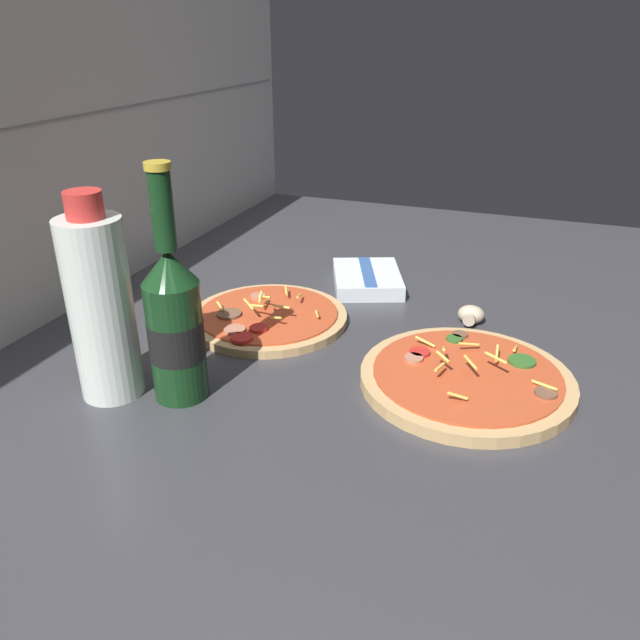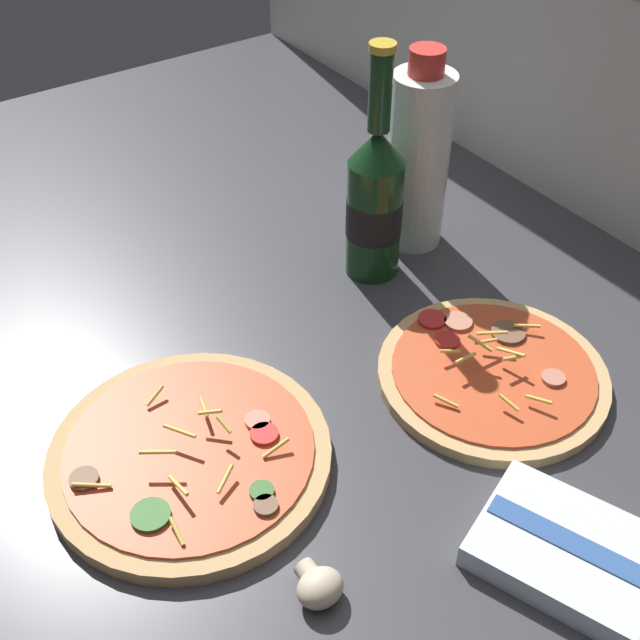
% 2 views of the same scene
% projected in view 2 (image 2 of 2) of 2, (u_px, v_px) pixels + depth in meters
% --- Properties ---
extents(counter_slab, '(1.60, 0.90, 0.03)m').
position_uv_depth(counter_slab, '(312.00, 388.00, 0.81)').
color(counter_slab, '#38383D').
rests_on(counter_slab, ground).
extents(pizza_near, '(0.26, 0.26, 0.04)m').
position_uv_depth(pizza_near, '(190.00, 455.00, 0.72)').
color(pizza_near, tan).
rests_on(pizza_near, counter_slab).
extents(pizza_far, '(0.23, 0.23, 0.05)m').
position_uv_depth(pizza_far, '(492.00, 373.00, 0.80)').
color(pizza_far, tan).
rests_on(pizza_far, counter_slab).
extents(beer_bottle, '(0.06, 0.06, 0.27)m').
position_uv_depth(beer_bottle, '(375.00, 200.00, 0.88)').
color(beer_bottle, '#143819').
rests_on(beer_bottle, counter_slab).
extents(oil_bottle, '(0.07, 0.07, 0.24)m').
position_uv_depth(oil_bottle, '(418.00, 158.00, 0.92)').
color(oil_bottle, silver).
rests_on(oil_bottle, counter_slab).
extents(mushroom_left, '(0.04, 0.04, 0.03)m').
position_uv_depth(mushroom_left, '(319.00, 586.00, 0.62)').
color(mushroom_left, beige).
rests_on(mushroom_left, counter_slab).
extents(dish_towel, '(0.17, 0.15, 0.03)m').
position_uv_depth(dish_towel, '(567.00, 550.00, 0.64)').
color(dish_towel, silver).
rests_on(dish_towel, counter_slab).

